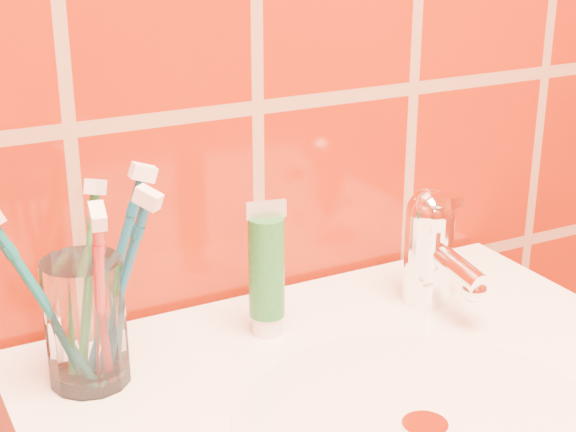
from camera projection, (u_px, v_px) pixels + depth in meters
glass_tumbler at (86, 322)px, 0.73m from camera, size 0.07×0.07×0.11m
toothpaste_tube at (267, 273)px, 0.80m from camera, size 0.04×0.03×0.13m
faucet at (432, 243)px, 0.86m from camera, size 0.05×0.11×0.12m
toothbrush_0 at (115, 273)px, 0.74m from camera, size 0.09×0.08×0.18m
toothbrush_1 at (100, 301)px, 0.69m from camera, size 0.05×0.15×0.20m
toothbrush_2 at (88, 280)px, 0.74m from camera, size 0.12×0.12×0.18m
toothbrush_3 at (45, 304)px, 0.69m from camera, size 0.10×0.10×0.17m
toothbrush_4 at (121, 288)px, 0.71m from camera, size 0.13×0.14×0.20m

